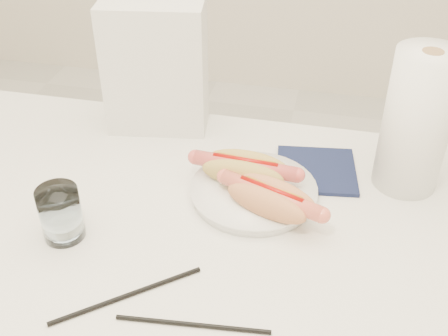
% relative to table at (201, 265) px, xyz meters
% --- Properties ---
extents(table, '(1.20, 0.80, 0.75)m').
position_rel_table_xyz_m(table, '(0.00, 0.00, 0.00)').
color(table, white).
rests_on(table, ground).
extents(plate, '(0.28, 0.28, 0.02)m').
position_rel_table_xyz_m(plate, '(0.07, 0.13, 0.07)').
color(plate, white).
rests_on(plate, table).
extents(hotdog_left, '(0.19, 0.09, 0.05)m').
position_rel_table_xyz_m(hotdog_left, '(0.05, 0.15, 0.10)').
color(hotdog_left, tan).
rests_on(hotdog_left, plate).
extents(hotdog_right, '(0.18, 0.12, 0.05)m').
position_rel_table_xyz_m(hotdog_right, '(0.10, 0.08, 0.10)').
color(hotdog_right, '#D88854').
rests_on(hotdog_right, plate).
extents(water_glass, '(0.07, 0.07, 0.09)m').
position_rel_table_xyz_m(water_glass, '(-0.22, -0.04, 0.11)').
color(water_glass, white).
rests_on(water_glass, table).
extents(chopstick_near, '(0.18, 0.15, 0.01)m').
position_rel_table_xyz_m(chopstick_near, '(-0.07, -0.14, 0.06)').
color(chopstick_near, black).
rests_on(chopstick_near, table).
extents(chopstick_far, '(0.22, 0.03, 0.01)m').
position_rel_table_xyz_m(chopstick_far, '(0.03, -0.17, 0.06)').
color(chopstick_far, black).
rests_on(chopstick_far, table).
extents(napkin_box, '(0.22, 0.14, 0.27)m').
position_rel_table_xyz_m(napkin_box, '(-0.18, 0.34, 0.20)').
color(napkin_box, silver).
rests_on(napkin_box, table).
extents(navy_napkin, '(0.17, 0.17, 0.01)m').
position_rel_table_xyz_m(navy_napkin, '(0.17, 0.23, 0.06)').
color(navy_napkin, '#121938').
rests_on(navy_napkin, table).
extents(paper_towel_roll, '(0.15, 0.15, 0.26)m').
position_rel_table_xyz_m(paper_towel_roll, '(0.33, 0.23, 0.19)').
color(paper_towel_roll, white).
rests_on(paper_towel_roll, table).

